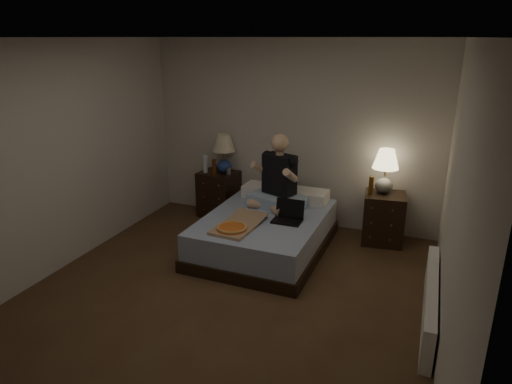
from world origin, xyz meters
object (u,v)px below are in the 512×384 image
at_px(bed, 265,233).
at_px(beer_bottle_left, 214,167).
at_px(person, 277,172).
at_px(soda_can, 228,171).
at_px(nightstand_left, 219,194).
at_px(pizza_box, 232,228).
at_px(lamp_right, 385,171).
at_px(water_bottle, 205,164).
at_px(laptop, 287,212).
at_px(beer_bottle_right, 371,186).
at_px(radiator, 430,301).
at_px(lamp_left, 224,154).
at_px(nightstand_right, 383,218).

bearing_deg(bed, beer_bottle_left, 146.69).
height_order(beer_bottle_left, person, person).
height_order(soda_can, person, person).
distance_m(nightstand_left, soda_can, 0.43).
height_order(nightstand_left, pizza_box, nightstand_left).
bearing_deg(soda_can, nightstand_left, 161.91).
relative_size(soda_can, beer_bottle_left, 0.43).
bearing_deg(nightstand_left, lamp_right, 6.18).
xyz_separation_m(water_bottle, laptop, (1.50, -0.86, -0.22)).
height_order(lamp_right, beer_bottle_right, lamp_right).
xyz_separation_m(lamp_right, soda_can, (-2.12, -0.02, -0.22)).
bearing_deg(laptop, radiator, -25.20).
distance_m(laptop, pizza_box, 0.70).
height_order(water_bottle, person, person).
bearing_deg(pizza_box, laptop, 50.55).
distance_m(lamp_right, pizza_box, 2.06).
bearing_deg(bed, lamp_left, 138.71).
relative_size(nightstand_right, person, 0.69).
relative_size(nightstand_left, laptop, 1.94).
bearing_deg(pizza_box, lamp_left, 122.72).
bearing_deg(nightstand_right, lamp_left, 170.75).
bearing_deg(beer_bottle_right, nightstand_left, 175.72).
relative_size(laptop, radiator, 0.21).
relative_size(lamp_left, radiator, 0.35).
bearing_deg(laptop, lamp_left, 142.72).
bearing_deg(pizza_box, beer_bottle_left, 128.10).
bearing_deg(person, water_bottle, -179.82).
height_order(nightstand_right, water_bottle, water_bottle).
relative_size(laptop, pizza_box, 0.45).
xyz_separation_m(nightstand_left, lamp_right, (2.31, -0.04, 0.60)).
distance_m(soda_can, person, 0.99).
height_order(lamp_right, person, person).
xyz_separation_m(lamp_right, pizza_box, (-1.46, -1.39, -0.44)).
height_order(bed, beer_bottle_right, beer_bottle_right).
distance_m(bed, nightstand_right, 1.53).
bearing_deg(beer_bottle_right, radiator, -62.82).
xyz_separation_m(beer_bottle_right, pizza_box, (-1.32, -1.27, -0.27)).
xyz_separation_m(nightstand_left, water_bottle, (-0.16, -0.08, 0.46)).
distance_m(bed, beer_bottle_left, 1.35).
bearing_deg(beer_bottle_right, pizza_box, -136.09).
bearing_deg(lamp_left, bed, -42.38).
bearing_deg(bed, beer_bottle_right, 32.35).
relative_size(beer_bottle_right, radiator, 0.14).
bearing_deg(nightstand_left, radiator, -22.63).
bearing_deg(nightstand_left, beer_bottle_right, 2.91).
distance_m(person, radiator, 2.36).
xyz_separation_m(bed, water_bottle, (-1.19, 0.78, 0.56)).
distance_m(water_bottle, pizza_box, 1.72).
distance_m(nightstand_right, radiator, 1.72).
height_order(person, pizza_box, person).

